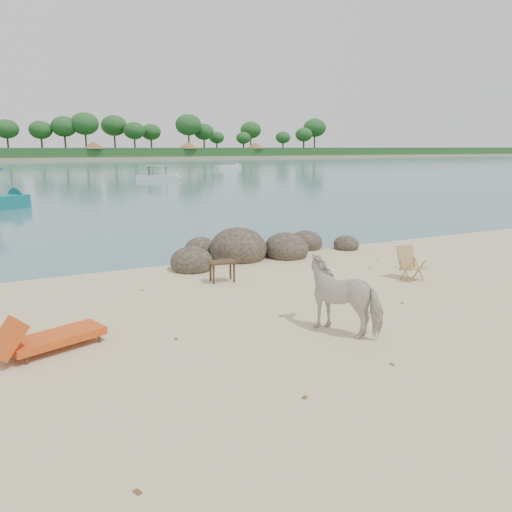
{
  "coord_description": "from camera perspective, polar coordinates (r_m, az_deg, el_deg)",
  "views": [
    {
      "loc": [
        -5.3,
        -7.21,
        3.25
      ],
      "look_at": [
        -0.69,
        2.0,
        1.0
      ],
      "focal_mm": 35.0,
      "sensor_mm": 36.0,
      "label": 1
    }
  ],
  "objects": [
    {
      "name": "lounge_chair",
      "position": [
        8.83,
        -21.84,
        -8.26
      ],
      "size": [
        1.97,
        1.23,
        0.56
      ],
      "primitive_type": null,
      "rotation": [
        0.0,
        0.0,
        0.34
      ],
      "color": "#C84117",
      "rests_on": "ground"
    },
    {
      "name": "far_scenery",
      "position": [
        144.0,
        -25.0,
        11.17
      ],
      "size": [
        420.0,
        18.0,
        9.5
      ],
      "color": "#1E4C1E",
      "rests_on": "ground"
    },
    {
      "name": "boat_mid",
      "position": [
        53.04,
        -11.21,
        9.87
      ],
      "size": [
        4.93,
        2.56,
        2.37
      ],
      "primitive_type": null,
      "rotation": [
        0.0,
        0.0,
        -0.32
      ],
      "color": "silver",
      "rests_on": "water"
    },
    {
      "name": "boat_far",
      "position": [
        78.8,
        -3.24,
        10.19
      ],
      "size": [
        5.76,
        3.48,
        0.66
      ],
      "primitive_type": null,
      "rotation": [
        0.0,
        0.0,
        0.41
      ],
      "color": "silver",
      "rests_on": "water"
    },
    {
      "name": "side_table",
      "position": [
        12.2,
        -3.88,
        -1.91
      ],
      "size": [
        0.68,
        0.49,
        0.51
      ],
      "primitive_type": null,
      "rotation": [
        0.0,
        0.0,
        -0.12
      ],
      "color": "#342214",
      "rests_on": "ground"
    },
    {
      "name": "boulders",
      "position": [
        14.91,
        -0.4,
        0.66
      ],
      "size": [
        6.36,
        2.85,
        1.24
      ],
      "rotation": [
        0.0,
        0.0,
        0.0
      ],
      "color": "#302720",
      "rests_on": "ground"
    },
    {
      "name": "far_shore",
      "position": [
        177.32,
        -25.32,
        10.13
      ],
      "size": [
        420.0,
        90.0,
        1.4
      ],
      "primitive_type": "cube",
      "color": "tan",
      "rests_on": "ground"
    },
    {
      "name": "dead_leaves",
      "position": [
        10.43,
        9.67,
        -5.98
      ],
      "size": [
        8.88,
        7.09,
        0.0
      ],
      "color": "brown",
      "rests_on": "ground"
    },
    {
      "name": "cow",
      "position": [
        9.03,
        10.15,
        -4.58
      ],
      "size": [
        1.36,
        1.7,
        1.31
      ],
      "primitive_type": "imported",
      "rotation": [
        0.0,
        0.0,
        3.64
      ],
      "color": "silver",
      "rests_on": "ground"
    },
    {
      "name": "deck_chair",
      "position": [
        12.89,
        17.48,
        -0.97
      ],
      "size": [
        0.54,
        0.6,
        0.83
      ],
      "primitive_type": null,
      "rotation": [
        0.0,
        0.0,
        -0.03
      ],
      "color": "#A08550",
      "rests_on": "ground"
    },
    {
      "name": "water",
      "position": [
        97.41,
        -23.82,
        9.39
      ],
      "size": [
        400.0,
        400.0,
        0.0
      ],
      "primitive_type": "plane",
      "color": "#396A72",
      "rests_on": "ground"
    }
  ]
}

